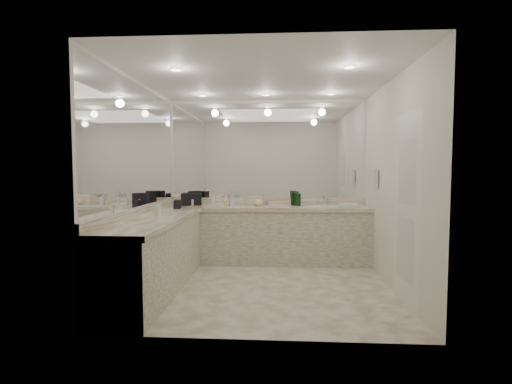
# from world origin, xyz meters

# --- Properties ---
(floor) EXTENTS (3.20, 3.20, 0.00)m
(floor) POSITION_xyz_m (0.00, 0.00, 0.00)
(floor) COLOR beige
(floor) RESTS_ON ground
(ceiling) EXTENTS (3.20, 3.20, 0.00)m
(ceiling) POSITION_xyz_m (0.00, 0.00, 2.60)
(ceiling) COLOR white
(ceiling) RESTS_ON floor
(wall_back) EXTENTS (3.20, 0.02, 2.60)m
(wall_back) POSITION_xyz_m (0.00, 1.50, 1.30)
(wall_back) COLOR silver
(wall_back) RESTS_ON floor
(wall_left) EXTENTS (0.02, 3.00, 2.60)m
(wall_left) POSITION_xyz_m (-1.60, 0.00, 1.30)
(wall_left) COLOR silver
(wall_left) RESTS_ON floor
(wall_right) EXTENTS (0.02, 3.00, 2.60)m
(wall_right) POSITION_xyz_m (1.60, 0.00, 1.30)
(wall_right) COLOR silver
(wall_right) RESTS_ON floor
(vanity_back_base) EXTENTS (3.20, 0.60, 0.84)m
(vanity_back_base) POSITION_xyz_m (0.00, 1.20, 0.42)
(vanity_back_base) COLOR silver
(vanity_back_base) RESTS_ON floor
(vanity_back_top) EXTENTS (3.20, 0.64, 0.06)m
(vanity_back_top) POSITION_xyz_m (0.00, 1.19, 0.87)
(vanity_back_top) COLOR white
(vanity_back_top) RESTS_ON vanity_back_base
(vanity_left_base) EXTENTS (0.60, 2.40, 0.84)m
(vanity_left_base) POSITION_xyz_m (-1.30, -0.30, 0.42)
(vanity_left_base) COLOR silver
(vanity_left_base) RESTS_ON floor
(vanity_left_top) EXTENTS (0.64, 2.42, 0.06)m
(vanity_left_top) POSITION_xyz_m (-1.29, -0.30, 0.87)
(vanity_left_top) COLOR white
(vanity_left_top) RESTS_ON vanity_left_base
(backsplash_back) EXTENTS (3.20, 0.04, 0.10)m
(backsplash_back) POSITION_xyz_m (0.00, 1.48, 0.95)
(backsplash_back) COLOR white
(backsplash_back) RESTS_ON vanity_back_top
(backsplash_left) EXTENTS (0.04, 3.00, 0.10)m
(backsplash_left) POSITION_xyz_m (-1.58, 0.00, 0.95)
(backsplash_left) COLOR white
(backsplash_left) RESTS_ON vanity_left_top
(mirror_back) EXTENTS (3.12, 0.01, 1.55)m
(mirror_back) POSITION_xyz_m (0.00, 1.49, 1.77)
(mirror_back) COLOR white
(mirror_back) RESTS_ON wall_back
(mirror_left) EXTENTS (0.01, 2.92, 1.55)m
(mirror_left) POSITION_xyz_m (-1.59, 0.00, 1.77)
(mirror_left) COLOR white
(mirror_left) RESTS_ON wall_left
(sink) EXTENTS (0.44, 0.44, 0.03)m
(sink) POSITION_xyz_m (0.95, 1.20, 0.90)
(sink) COLOR white
(sink) RESTS_ON vanity_back_top
(faucet) EXTENTS (0.24, 0.16, 0.14)m
(faucet) POSITION_xyz_m (0.95, 1.41, 0.97)
(faucet) COLOR silver
(faucet) RESTS_ON vanity_back_top
(wall_phone) EXTENTS (0.06, 0.10, 0.24)m
(wall_phone) POSITION_xyz_m (1.56, 0.70, 1.35)
(wall_phone) COLOR white
(wall_phone) RESTS_ON wall_right
(door) EXTENTS (0.02, 0.82, 2.10)m
(door) POSITION_xyz_m (1.59, -0.50, 1.05)
(door) COLOR white
(door) RESTS_ON wall_right
(black_toiletry_bag) EXTENTS (0.36, 0.28, 0.18)m
(black_toiletry_bag) POSITION_xyz_m (-1.21, 1.21, 0.99)
(black_toiletry_bag) COLOR black
(black_toiletry_bag) RESTS_ON vanity_back_top
(black_bag_spill) EXTENTS (0.14, 0.23, 0.12)m
(black_bag_spill) POSITION_xyz_m (-1.30, 0.74, 0.96)
(black_bag_spill) COLOR black
(black_bag_spill) RESTS_ON vanity_left_top
(cream_cosmetic_case) EXTENTS (0.29, 0.22, 0.15)m
(cream_cosmetic_case) POSITION_xyz_m (-0.20, 1.29, 0.97)
(cream_cosmetic_case) COLOR beige
(cream_cosmetic_case) RESTS_ON vanity_back_top
(hand_towel) EXTENTS (0.25, 0.18, 0.04)m
(hand_towel) POSITION_xyz_m (1.28, 1.17, 0.92)
(hand_towel) COLOR white
(hand_towel) RESTS_ON vanity_back_top
(lotion_left) EXTENTS (0.07, 0.07, 0.15)m
(lotion_left) POSITION_xyz_m (-1.30, -0.16, 0.98)
(lotion_left) COLOR white
(lotion_left) RESTS_ON vanity_left_top
(soap_bottle_a) EXTENTS (0.08, 0.08, 0.19)m
(soap_bottle_a) POSITION_xyz_m (-0.65, 1.23, 1.00)
(soap_bottle_a) COLOR silver
(soap_bottle_a) RESTS_ON vanity_back_top
(soap_bottle_b) EXTENTS (0.11, 0.11, 0.19)m
(soap_bottle_b) POSITION_xyz_m (-0.54, 1.17, 1.00)
(soap_bottle_b) COLOR silver
(soap_bottle_b) RESTS_ON vanity_back_top
(soap_bottle_c) EXTENTS (0.14, 0.14, 0.15)m
(soap_bottle_c) POSITION_xyz_m (-0.12, 1.15, 0.98)
(soap_bottle_c) COLOR #F6CD8B
(soap_bottle_c) RESTS_ON vanity_back_top
(green_bottle_0) EXTENTS (0.06, 0.06, 0.21)m
(green_bottle_0) POSITION_xyz_m (0.42, 1.31, 1.01)
(green_bottle_0) COLOR #165223
(green_bottle_0) RESTS_ON vanity_back_top
(green_bottle_1) EXTENTS (0.07, 0.07, 0.20)m
(green_bottle_1) POSITION_xyz_m (0.51, 1.20, 1.00)
(green_bottle_1) COLOR #165223
(green_bottle_1) RESTS_ON vanity_back_top
(green_bottle_2) EXTENTS (0.07, 0.07, 0.21)m
(green_bottle_2) POSITION_xyz_m (0.45, 1.28, 1.00)
(green_bottle_2) COLOR #165223
(green_bottle_2) RESTS_ON vanity_back_top
(amenity_bottle_0) EXTENTS (0.07, 0.07, 0.11)m
(amenity_bottle_0) POSITION_xyz_m (-0.87, 1.31, 0.95)
(amenity_bottle_0) COLOR white
(amenity_bottle_0) RESTS_ON vanity_back_top
(amenity_bottle_1) EXTENTS (0.05, 0.05, 0.10)m
(amenity_bottle_1) POSITION_xyz_m (-1.17, 1.13, 0.95)
(amenity_bottle_1) COLOR #E0B28C
(amenity_bottle_1) RESTS_ON vanity_back_top
(amenity_bottle_2) EXTENTS (0.04, 0.04, 0.07)m
(amenity_bottle_2) POSITION_xyz_m (-1.09, 1.24, 0.93)
(amenity_bottle_2) COLOR white
(amenity_bottle_2) RESTS_ON vanity_back_top
(amenity_bottle_3) EXTENTS (0.05, 0.05, 0.07)m
(amenity_bottle_3) POSITION_xyz_m (0.01, 1.31, 0.93)
(amenity_bottle_3) COLOR #9966B2
(amenity_bottle_3) RESTS_ON vanity_back_top
(amenity_bottle_4) EXTENTS (0.06, 0.06, 0.07)m
(amenity_bottle_4) POSITION_xyz_m (-0.02, 1.34, 0.93)
(amenity_bottle_4) COLOR #E0B28C
(amenity_bottle_4) RESTS_ON vanity_back_top
(amenity_bottle_5) EXTENTS (0.04, 0.04, 0.11)m
(amenity_bottle_5) POSITION_xyz_m (-0.75, 1.27, 0.96)
(amenity_bottle_5) COLOR white
(amenity_bottle_5) RESTS_ON vanity_back_top
(amenity_bottle_6) EXTENTS (0.06, 0.06, 0.06)m
(amenity_bottle_6) POSITION_xyz_m (-0.59, 1.31, 0.93)
(amenity_bottle_6) COLOR #E0B28C
(amenity_bottle_6) RESTS_ON vanity_back_top
(amenity_bottle_7) EXTENTS (0.05, 0.05, 0.07)m
(amenity_bottle_7) POSITION_xyz_m (-1.09, 1.34, 0.93)
(amenity_bottle_7) COLOR #9966B2
(amenity_bottle_7) RESTS_ON vanity_back_top
(amenity_bottle_8) EXTENTS (0.06, 0.06, 0.06)m
(amenity_bottle_8) POSITION_xyz_m (-0.63, 1.15, 0.93)
(amenity_bottle_8) COLOR #F2D84C
(amenity_bottle_8) RESTS_ON vanity_back_top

